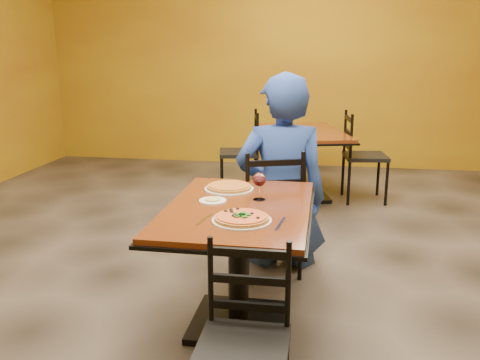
% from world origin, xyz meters
% --- Properties ---
extents(floor, '(7.00, 8.00, 0.01)m').
position_xyz_m(floor, '(0.00, 0.00, 0.00)').
color(floor, black).
rests_on(floor, ground).
extents(wall_back, '(7.00, 0.01, 3.00)m').
position_xyz_m(wall_back, '(0.00, 4.00, 1.50)').
color(wall_back, '#A68612').
rests_on(wall_back, ground).
extents(table_main, '(0.83, 1.23, 0.75)m').
position_xyz_m(table_main, '(0.00, -0.50, 0.56)').
color(table_main, '#6B3010').
rests_on(table_main, floor).
extents(table_second, '(1.19, 1.49, 0.75)m').
position_xyz_m(table_second, '(0.21, 2.32, 0.56)').
color(table_second, '#6B3010').
rests_on(table_second, floor).
extents(chair_main_near, '(0.38, 0.38, 0.83)m').
position_xyz_m(chair_main_near, '(0.17, -1.39, 0.42)').
color(chair_main_near, black).
rests_on(chair_main_near, floor).
extents(chair_main_far, '(0.54, 0.54, 0.94)m').
position_xyz_m(chair_main_far, '(0.08, 0.31, 0.47)').
color(chair_main_far, black).
rests_on(chair_main_far, floor).
extents(chair_second_left, '(0.50, 0.50, 0.95)m').
position_xyz_m(chair_second_left, '(-0.48, 2.32, 0.48)').
color(chair_second_left, black).
rests_on(chair_second_left, floor).
extents(chair_second_right, '(0.49, 0.49, 0.97)m').
position_xyz_m(chair_second_right, '(0.90, 2.32, 0.48)').
color(chair_second_right, black).
rests_on(chair_second_right, floor).
extents(diner, '(0.76, 0.55, 1.46)m').
position_xyz_m(diner, '(0.16, 0.49, 0.73)').
color(diner, navy).
rests_on(diner, floor).
extents(plate_main, '(0.31, 0.31, 0.01)m').
position_xyz_m(plate_main, '(0.06, -0.76, 0.76)').
color(plate_main, white).
rests_on(plate_main, table_main).
extents(pizza_main, '(0.28, 0.28, 0.02)m').
position_xyz_m(pizza_main, '(0.06, -0.76, 0.77)').
color(pizza_main, maroon).
rests_on(pizza_main, plate_main).
extents(plate_far, '(0.31, 0.31, 0.01)m').
position_xyz_m(plate_far, '(-0.12, -0.17, 0.76)').
color(plate_far, white).
rests_on(plate_far, table_main).
extents(pizza_far, '(0.28, 0.28, 0.02)m').
position_xyz_m(pizza_far, '(-0.12, -0.17, 0.77)').
color(pizza_far, gold).
rests_on(pizza_far, plate_far).
extents(side_plate, '(0.16, 0.16, 0.01)m').
position_xyz_m(side_plate, '(-0.16, -0.44, 0.76)').
color(side_plate, white).
rests_on(side_plate, table_main).
extents(dip, '(0.09, 0.09, 0.01)m').
position_xyz_m(dip, '(-0.16, -0.44, 0.76)').
color(dip, tan).
rests_on(dip, side_plate).
extents(wine_glass, '(0.08, 0.08, 0.18)m').
position_xyz_m(wine_glass, '(0.10, -0.36, 0.84)').
color(wine_glass, white).
rests_on(wine_glass, table_main).
extents(fork, '(0.05, 0.19, 0.00)m').
position_xyz_m(fork, '(-0.14, -0.77, 0.75)').
color(fork, silver).
rests_on(fork, table_main).
extents(knife, '(0.04, 0.21, 0.00)m').
position_xyz_m(knife, '(0.26, -0.77, 0.75)').
color(knife, silver).
rests_on(knife, table_main).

